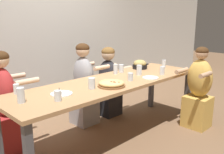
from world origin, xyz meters
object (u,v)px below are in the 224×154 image
(drinking_glass_b, at_px, (116,70))
(drinking_glass_e, at_px, (121,69))
(diner_far_center, at_px, (84,88))
(drinking_glass_d, at_px, (164,64))
(empty_plate_b, at_px, (61,94))
(drinking_glass_a, at_px, (162,71))
(empty_plate_a, at_px, (150,78))
(diner_far_left, at_px, (6,107))
(pizza_board_main, at_px, (111,84))
(drinking_glass_i, at_px, (92,84))
(drinking_glass_f, at_px, (130,77))
(diner_near_right, at_px, (198,92))
(drinking_glass_g, at_px, (17,90))
(cocktail_glass_blue, at_px, (58,96))
(drinking_glass_c, at_px, (139,71))
(skillet_bowl, at_px, (140,65))
(drinking_glass_h, at_px, (21,96))
(diner_far_midright, at_px, (108,84))

(drinking_glass_b, bearing_deg, drinking_glass_e, 4.01)
(drinking_glass_b, relative_size, diner_far_center, 0.11)
(drinking_glass_d, bearing_deg, empty_plate_b, -178.72)
(drinking_glass_a, bearing_deg, empty_plate_b, 171.61)
(empty_plate_a, relative_size, diner_far_left, 0.18)
(drinking_glass_a, bearing_deg, drinking_glass_b, 131.05)
(pizza_board_main, distance_m, diner_far_center, 0.87)
(empty_plate_a, distance_m, diner_far_left, 1.81)
(drinking_glass_i, bearing_deg, diner_far_left, 134.42)
(drinking_glass_f, height_order, diner_far_left, diner_far_left)
(drinking_glass_i, bearing_deg, diner_near_right, -19.43)
(drinking_glass_e, relative_size, diner_near_right, 0.10)
(drinking_glass_i, bearing_deg, empty_plate_a, -10.84)
(empty_plate_b, xyz_separation_m, drinking_glass_b, (1.08, 0.27, 0.06))
(drinking_glass_b, height_order, drinking_glass_d, drinking_glass_b)
(drinking_glass_a, xyz_separation_m, drinking_glass_f, (-0.57, 0.09, -0.01))
(drinking_glass_g, bearing_deg, cocktail_glass_blue, -69.92)
(drinking_glass_c, distance_m, diner_far_left, 1.76)
(drinking_glass_a, relative_size, drinking_glass_c, 0.82)
(cocktail_glass_blue, relative_size, diner_far_left, 0.11)
(drinking_glass_c, distance_m, drinking_glass_f, 0.35)
(drinking_glass_d, bearing_deg, drinking_glass_b, 165.50)
(drinking_glass_f, distance_m, diner_far_center, 0.84)
(diner_near_right, xyz_separation_m, diner_far_center, (-1.07, 1.25, 0.03))
(empty_plate_a, bearing_deg, drinking_glass_g, 159.65)
(drinking_glass_c, xyz_separation_m, diner_near_right, (0.61, -0.59, -0.31))
(skillet_bowl, bearing_deg, drinking_glass_g, 177.50)
(pizza_board_main, distance_m, cocktail_glass_blue, 0.73)
(drinking_glass_d, xyz_separation_m, drinking_glass_i, (-1.59, -0.11, -0.01))
(empty_plate_a, relative_size, diner_far_center, 0.18)
(empty_plate_a, height_order, drinking_glass_e, drinking_glass_e)
(empty_plate_b, distance_m, drinking_glass_h, 0.42)
(cocktail_glass_blue, xyz_separation_m, drinking_glass_h, (-0.27, 0.20, 0.02))
(drinking_glass_f, distance_m, diner_far_left, 1.52)
(diner_near_right, bearing_deg, drinking_glass_e, 37.40)
(drinking_glass_i, bearing_deg, diner_far_midright, 36.86)
(drinking_glass_f, height_order, diner_near_right, diner_near_right)
(drinking_glass_f, bearing_deg, drinking_glass_a, -8.85)
(drinking_glass_d, distance_m, diner_far_center, 1.32)
(skillet_bowl, height_order, empty_plate_a, skillet_bowl)
(empty_plate_a, relative_size, drinking_glass_a, 1.85)
(pizza_board_main, xyz_separation_m, drinking_glass_h, (-1.00, 0.19, 0.04))
(drinking_glass_d, bearing_deg, drinking_glass_i, -176.11)
(skillet_bowl, relative_size, drinking_glass_h, 2.24)
(drinking_glass_c, distance_m, diner_far_midright, 0.73)
(empty_plate_a, distance_m, drinking_glass_c, 0.23)
(pizza_board_main, xyz_separation_m, diner_near_right, (1.29, -0.45, -0.28))
(drinking_glass_e, xyz_separation_m, diner_far_midright, (0.10, 0.37, -0.31))
(drinking_glass_b, relative_size, diner_near_right, 0.12)
(drinking_glass_c, distance_m, drinking_glass_h, 1.68)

